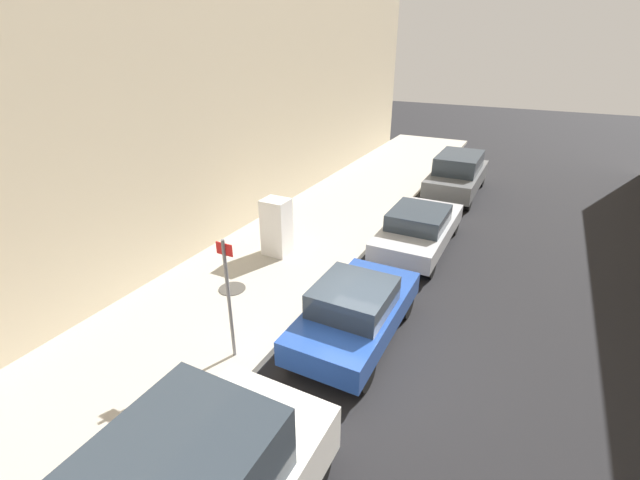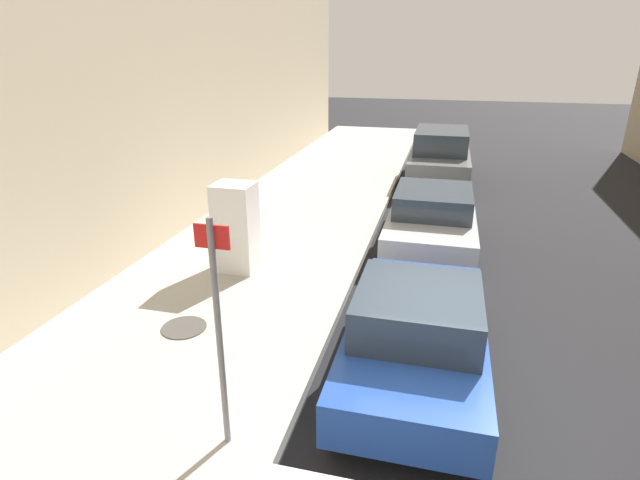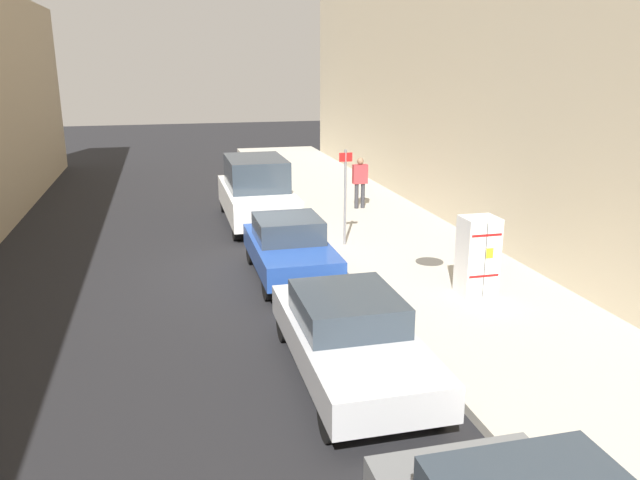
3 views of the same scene
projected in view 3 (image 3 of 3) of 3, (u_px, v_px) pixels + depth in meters
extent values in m
plane|color=black|center=(268.00, 273.00, 15.50)|extent=(80.00, 80.00, 0.00)
cube|color=#B2ADA0|center=(419.00, 258.00, 16.41)|extent=(4.46, 44.00, 0.17)
cube|color=beige|center=(546.00, 51.00, 15.70)|extent=(1.89, 39.60, 10.64)
cube|color=white|center=(477.00, 256.00, 13.43)|extent=(0.76, 0.66, 1.73)
cube|color=black|center=(485.00, 261.00, 13.12)|extent=(0.01, 0.01, 1.64)
cube|color=yellow|center=(490.00, 253.00, 13.09)|extent=(0.16, 0.01, 0.22)
cube|color=red|center=(487.00, 235.00, 12.96)|extent=(0.68, 0.01, 0.05)
cube|color=red|center=(484.00, 276.00, 13.21)|extent=(0.68, 0.01, 0.05)
cylinder|color=#47443F|center=(429.00, 262.00, 15.82)|extent=(0.70, 0.70, 0.02)
cylinder|color=slate|center=(345.00, 198.00, 16.98)|extent=(0.07, 0.07, 2.64)
cube|color=red|center=(346.00, 157.00, 16.65)|extent=(0.36, 0.02, 0.24)
cylinder|color=#333338|center=(363.00, 196.00, 21.53)|extent=(0.14, 0.14, 0.87)
cylinder|color=#333338|center=(356.00, 196.00, 21.48)|extent=(0.14, 0.14, 0.87)
cube|color=#B73338|center=(360.00, 174.00, 21.29)|extent=(0.51, 0.22, 0.65)
sphere|color=#8C664C|center=(360.00, 161.00, 21.17)|extent=(0.24, 0.24, 0.24)
cube|color=silver|center=(257.00, 200.00, 20.09)|extent=(2.02, 4.90, 0.85)
cube|color=#2D3842|center=(256.00, 173.00, 19.84)|extent=(1.78, 2.70, 0.95)
cylinder|color=black|center=(295.00, 225.00, 18.67)|extent=(0.22, 0.68, 0.68)
cylinder|color=black|center=(237.00, 229.00, 18.26)|extent=(0.22, 0.68, 0.68)
cylinder|color=black|center=(274.00, 200.00, 22.14)|extent=(0.22, 0.68, 0.68)
cylinder|color=black|center=(224.00, 202.00, 21.73)|extent=(0.22, 0.68, 0.68)
cube|color=#23479E|center=(290.00, 252.00, 15.03)|extent=(1.75, 3.87, 0.55)
cube|color=#2D3842|center=(288.00, 228.00, 15.06)|extent=(1.54, 1.63, 0.55)
cylinder|color=black|center=(334.00, 278.00, 14.05)|extent=(0.22, 0.73, 0.73)
cylinder|color=black|center=(268.00, 284.00, 13.70)|extent=(0.22, 0.73, 0.73)
cylinder|color=black|center=(308.00, 246.00, 16.51)|extent=(0.22, 0.73, 0.73)
cylinder|color=black|center=(252.00, 250.00, 16.17)|extent=(0.22, 0.73, 0.73)
cube|color=silver|center=(351.00, 342.00, 10.25)|extent=(1.85, 4.50, 0.55)
cube|color=#2D3842|center=(347.00, 308.00, 10.32)|extent=(1.63, 1.89, 0.50)
cylinder|color=black|center=(436.00, 403.00, 8.97)|extent=(0.22, 0.68, 0.68)
cylinder|color=black|center=(330.00, 417.00, 8.60)|extent=(0.22, 0.68, 0.68)
cylinder|color=black|center=(365.00, 315.00, 12.06)|extent=(0.22, 0.68, 0.68)
cylinder|color=black|center=(285.00, 323.00, 11.69)|extent=(0.22, 0.68, 0.68)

